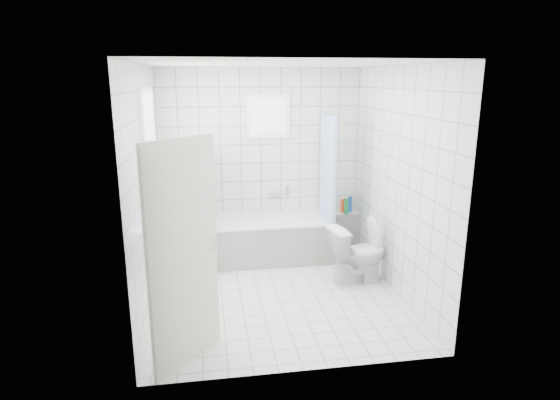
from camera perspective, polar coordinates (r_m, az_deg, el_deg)
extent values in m
plane|color=white|center=(5.59, -0.32, -11.41)|extent=(3.00, 3.00, 0.00)
plane|color=white|center=(5.03, -0.36, 16.27)|extent=(3.00, 3.00, 0.00)
cube|color=white|center=(6.62, -2.32, 4.55)|extent=(2.80, 0.02, 2.60)
cube|color=white|center=(3.73, 3.17, -3.41)|extent=(2.80, 0.02, 2.60)
cube|color=white|center=(5.14, -15.95, 1.07)|extent=(0.02, 3.00, 2.60)
cube|color=white|center=(5.54, 14.14, 2.14)|extent=(0.02, 3.00, 2.60)
cube|color=white|center=(5.37, -15.34, 4.94)|extent=(0.01, 0.90, 1.40)
cube|color=white|center=(6.50, -1.44, 10.16)|extent=(0.50, 0.01, 0.50)
cube|color=white|center=(5.53, -14.37, -2.61)|extent=(0.18, 1.02, 0.08)
cube|color=silver|center=(4.06, -11.64, -6.68)|extent=(0.57, 0.62, 2.00)
cube|color=white|center=(6.53, -1.08, -4.89)|extent=(1.66, 0.75, 0.55)
cube|color=white|center=(6.44, -1.09, -2.46)|extent=(1.68, 0.77, 0.03)
cube|color=white|center=(6.28, -9.23, -1.33)|extent=(0.15, 0.85, 1.50)
cube|color=white|center=(7.01, 8.19, -3.65)|extent=(0.40, 0.24, 0.55)
imported|color=white|center=(5.85, 9.47, -6.51)|extent=(0.78, 0.53, 0.73)
cylinder|color=silver|center=(6.30, 6.03, 10.40)|extent=(0.02, 0.80, 0.02)
cube|color=silver|center=(6.69, -0.66, 0.74)|extent=(0.18, 0.06, 0.06)
imported|color=#B55AA0|center=(5.81, -14.08, -0.36)|extent=(0.13, 0.13, 0.20)
imported|color=white|center=(5.44, -14.40, -1.46)|extent=(0.19, 0.19, 0.18)
imported|color=#389AFF|center=(5.31, -14.52, -1.71)|extent=(0.10, 0.09, 0.21)
cylinder|color=blue|center=(6.92, 8.50, -0.50)|extent=(0.06, 0.06, 0.24)
cylinder|color=#178C3D|center=(6.79, 8.08, -0.76)|extent=(0.06, 0.06, 0.24)
cylinder|color=#EC411B|center=(6.90, 7.63, -0.67)|extent=(0.06, 0.06, 0.20)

